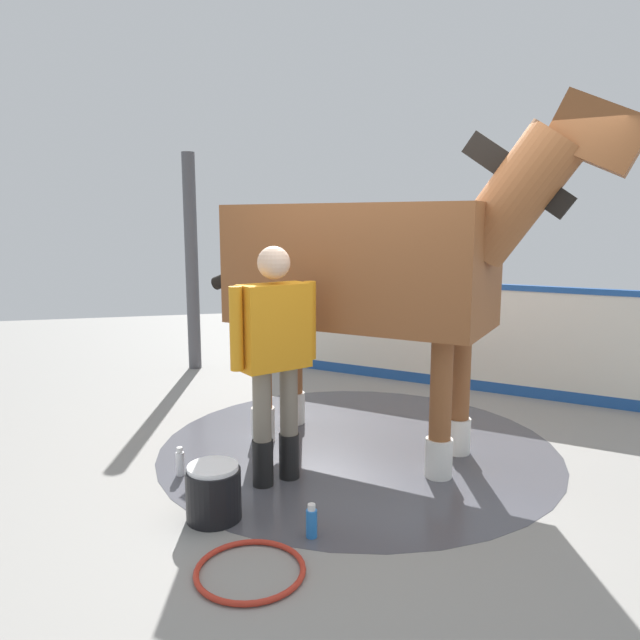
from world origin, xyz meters
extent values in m
cube|color=gray|center=(0.00, 0.00, -0.01)|extent=(16.00, 16.00, 0.02)
cylinder|color=#4C4C54|center=(0.33, 0.02, 0.00)|extent=(3.29, 3.29, 0.00)
cube|color=silver|center=(1.95, -1.43, 0.57)|extent=(3.20, 3.57, 1.14)
cube|color=#1E4C99|center=(1.95, -1.43, 1.17)|extent=(3.22, 3.59, 0.06)
cube|color=#1E4C99|center=(1.95, -1.43, 0.06)|extent=(3.21, 3.58, 0.12)
cylinder|color=#4C4C51|center=(3.43, 1.26, 1.35)|extent=(0.16, 0.16, 2.70)
cube|color=brown|center=(0.33, 0.02, 1.52)|extent=(2.06, 2.15, 0.95)
cylinder|color=brown|center=(0.01, -0.73, 0.52)|extent=(0.16, 0.16, 1.05)
cylinder|color=silver|center=(0.01, -0.73, 0.15)|extent=(0.20, 0.20, 0.29)
cylinder|color=brown|center=(-0.38, -0.38, 0.52)|extent=(0.16, 0.16, 1.05)
cylinder|color=silver|center=(-0.38, -0.38, 0.15)|extent=(0.20, 0.20, 0.29)
cylinder|color=brown|center=(1.04, 0.43, 0.52)|extent=(0.16, 0.16, 1.05)
cylinder|color=silver|center=(1.04, 0.43, 0.15)|extent=(0.20, 0.20, 0.29)
cylinder|color=brown|center=(0.65, 0.77, 0.52)|extent=(0.16, 0.16, 1.05)
cylinder|color=silver|center=(0.65, 0.77, 0.15)|extent=(0.20, 0.20, 0.29)
cylinder|color=brown|center=(-0.46, -0.86, 2.04)|extent=(0.90, 0.94, 1.00)
cube|color=black|center=(-0.46, -0.86, 2.18)|extent=(0.56, 0.62, 0.62)
cube|color=brown|center=(-0.78, -1.22, 2.42)|extent=(0.64, 0.67, 0.56)
cylinder|color=black|center=(1.08, 0.86, 1.42)|extent=(0.56, 0.60, 0.35)
cylinder|color=black|center=(-0.22, 0.90, 0.17)|extent=(0.15, 0.15, 0.34)
cylinder|color=slate|center=(-0.22, 0.90, 0.59)|extent=(0.13, 0.13, 0.51)
cylinder|color=black|center=(-0.14, 0.69, 0.17)|extent=(0.15, 0.15, 0.34)
cylinder|color=slate|center=(-0.14, 0.69, 0.59)|extent=(0.13, 0.13, 0.51)
cube|color=orange|center=(-0.18, 0.79, 1.14)|extent=(0.39, 0.54, 0.60)
cylinder|color=orange|center=(-0.29, 1.07, 1.16)|extent=(0.09, 0.09, 0.57)
cylinder|color=orange|center=(-0.07, 0.52, 1.16)|extent=(0.09, 0.09, 0.57)
sphere|color=beige|center=(-0.18, 0.79, 1.58)|extent=(0.23, 0.23, 0.23)
cylinder|color=black|center=(-0.63, 1.27, 0.16)|extent=(0.35, 0.35, 0.33)
cylinder|color=white|center=(-0.63, 1.27, 0.34)|extent=(0.32, 0.32, 0.03)
cylinder|color=white|center=(0.09, 1.47, 0.09)|extent=(0.06, 0.06, 0.18)
cylinder|color=white|center=(0.09, 1.47, 0.20)|extent=(0.04, 0.04, 0.04)
cylinder|color=blue|center=(-0.99, 0.72, 0.09)|extent=(0.07, 0.07, 0.17)
cylinder|color=white|center=(-0.99, 0.72, 0.19)|extent=(0.05, 0.05, 0.04)
torus|color=#B72D1E|center=(-1.28, 1.12, 0.02)|extent=(0.60, 0.60, 0.03)
camera|label=1|loc=(-4.20, 1.43, 1.86)|focal=33.28mm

